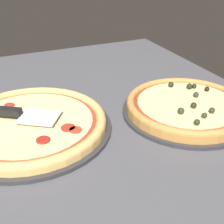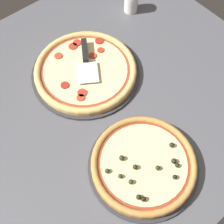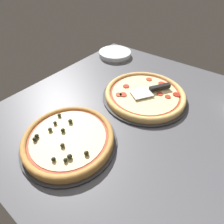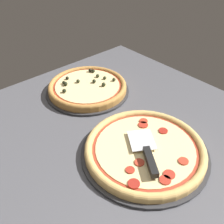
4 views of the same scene
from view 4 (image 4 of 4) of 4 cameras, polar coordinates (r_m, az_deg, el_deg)
ground_plane at (r=93.88cm, az=-0.12°, el=-7.41°), size 120.40×118.74×3.60cm
pizza_pan_front at (r=89.14cm, az=7.11°, el=-8.73°), size 42.61×42.61×1.00cm
pizza_front at (r=87.86cm, az=7.21°, el=-7.93°), size 40.05×40.05×2.82cm
pizza_pan_back at (r=118.56cm, az=-5.29°, el=4.63°), size 36.87×36.87×1.00cm
pizza_back at (r=117.41cm, az=-5.36°, el=5.54°), size 34.66×34.66×4.37cm
serving_spatula at (r=82.74cm, az=7.70°, el=-9.31°), size 16.00×20.46×2.00cm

